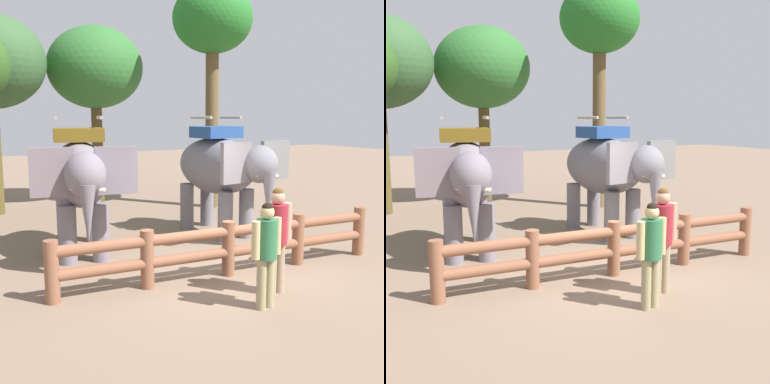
{
  "view_description": "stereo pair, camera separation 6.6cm",
  "coord_description": "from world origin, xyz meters",
  "views": [
    {
      "loc": [
        -4.72,
        -7.33,
        3.03
      ],
      "look_at": [
        0.0,
        1.5,
        1.4
      ],
      "focal_mm": 44.45,
      "sensor_mm": 36.0,
      "label": 1
    },
    {
      "loc": [
        -4.66,
        -7.36,
        3.03
      ],
      "look_at": [
        0.0,
        1.5,
        1.4
      ],
      "focal_mm": 44.45,
      "sensor_mm": 36.0,
      "label": 2
    }
  ],
  "objects": [
    {
      "name": "elephant_near_left",
      "position": [
        -2.07,
        2.7,
        1.69
      ],
      "size": [
        2.15,
        3.58,
        3.01
      ],
      "color": "slate",
      "rests_on": "ground"
    },
    {
      "name": "tree_far_left",
      "position": [
        3.19,
        6.11,
        5.81
      ],
      "size": [
        2.54,
        2.54,
        7.1
      ],
      "color": "brown",
      "rests_on": "ground"
    },
    {
      "name": "tourist_man_in_blue",
      "position": [
        0.21,
        -1.14,
        1.06
      ],
      "size": [
        0.64,
        0.4,
        1.84
      ],
      "color": "gray",
      "rests_on": "ground"
    },
    {
      "name": "log_fence",
      "position": [
        0.0,
        0.04,
        0.6
      ],
      "size": [
        6.75,
        0.6,
        1.05
      ],
      "color": "brown",
      "rests_on": "ground"
    },
    {
      "name": "ground_plane",
      "position": [
        0.0,
        0.0,
        0.0
      ],
      "size": [
        60.0,
        60.0,
        0.0
      ],
      "primitive_type": "plane",
      "color": "#7E6753"
    },
    {
      "name": "tree_deep_back",
      "position": [
        0.12,
        8.61,
        4.54
      ],
      "size": [
        3.18,
        3.18,
        5.95
      ],
      "color": "brown",
      "rests_on": "ground"
    },
    {
      "name": "tourist_woman_in_black",
      "position": [
        -0.33,
        -1.56,
        0.98
      ],
      "size": [
        0.6,
        0.38,
        1.7
      ],
      "color": "#978D63",
      "rests_on": "ground"
    },
    {
      "name": "elephant_center",
      "position": [
        1.52,
        2.79,
        1.69
      ],
      "size": [
        1.99,
        3.54,
        3.0
      ],
      "color": "slate",
      "rests_on": "ground"
    }
  ]
}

